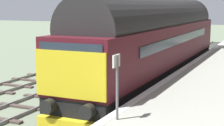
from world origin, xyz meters
The scene contains 6 objects.
ground_plane centered at (0.00, 0.00, 0.00)m, with size 140.00×140.00×0.00m, color slate.
track_main centered at (0.00, 0.00, 0.06)m, with size 2.50×60.00×0.15m.
track_adjacent_west centered at (-3.43, 0.00, 0.06)m, with size 2.50×60.00×0.15m.
station_platform centered at (3.60, 0.00, 0.50)m, with size 4.00×44.00×1.01m.
diesel_locomotive centered at (0.00, 5.92, 2.49)m, with size 2.74×19.36×4.68m.
platform_number_sign centered at (2.02, -4.33, 2.27)m, with size 0.10×0.44×1.89m.
Camera 1 is at (6.10, -13.59, 4.27)m, focal length 58.09 mm.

